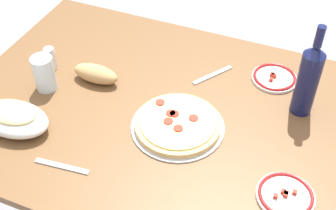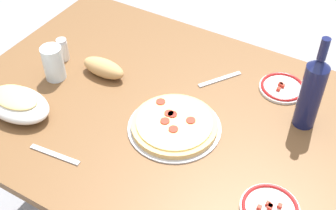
# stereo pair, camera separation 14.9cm
# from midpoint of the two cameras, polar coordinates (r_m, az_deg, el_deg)

# --- Properties ---
(dining_table) EXTENTS (1.41, 0.98, 0.73)m
(dining_table) POSITION_cam_midpoint_polar(r_m,az_deg,el_deg) (1.59, -2.69, -3.70)
(dining_table) COLOR brown
(dining_table) RESTS_ON ground
(pepperoni_pizza) EXTENTS (0.30, 0.30, 0.03)m
(pepperoni_pizza) POSITION_cam_midpoint_polar(r_m,az_deg,el_deg) (1.45, -1.74, -2.55)
(pepperoni_pizza) COLOR #B7B7BC
(pepperoni_pizza) RESTS_ON dining_table
(baked_pasta_dish) EXTENTS (0.24, 0.15, 0.08)m
(baked_pasta_dish) POSITION_cam_midpoint_polar(r_m,az_deg,el_deg) (1.54, -21.33, -1.57)
(baked_pasta_dish) COLOR white
(baked_pasta_dish) RESTS_ON dining_table
(wine_bottle) EXTENTS (0.07, 0.07, 0.33)m
(wine_bottle) POSITION_cam_midpoint_polar(r_m,az_deg,el_deg) (1.47, 14.29, 3.06)
(wine_bottle) COLOR #141942
(wine_bottle) RESTS_ON dining_table
(water_glass) EXTENTS (0.07, 0.07, 0.13)m
(water_glass) POSITION_cam_midpoint_polar(r_m,az_deg,el_deg) (1.64, -17.68, 3.68)
(water_glass) COLOR silver
(water_glass) RESTS_ON dining_table
(side_plate_near) EXTENTS (0.16, 0.16, 0.02)m
(side_plate_near) POSITION_cam_midpoint_polar(r_m,az_deg,el_deg) (1.66, 10.59, 3.26)
(side_plate_near) COLOR white
(side_plate_near) RESTS_ON dining_table
(side_plate_far) EXTENTS (0.16, 0.16, 0.02)m
(side_plate_far) POSITION_cam_midpoint_polar(r_m,az_deg,el_deg) (1.31, 11.21, -11.13)
(side_plate_far) COLOR white
(side_plate_far) RESTS_ON dining_table
(bread_loaf) EXTENTS (0.17, 0.07, 0.06)m
(bread_loaf) POSITION_cam_midpoint_polar(r_m,az_deg,el_deg) (1.64, -11.55, 3.70)
(bread_loaf) COLOR tan
(bread_loaf) RESTS_ON dining_table
(spice_shaker) EXTENTS (0.04, 0.04, 0.09)m
(spice_shaker) POSITION_cam_midpoint_polar(r_m,az_deg,el_deg) (1.73, -16.83, 5.43)
(spice_shaker) COLOR silver
(spice_shaker) RESTS_ON dining_table
(fork_left) EXTENTS (0.11, 0.15, 0.00)m
(fork_left) POSITION_cam_midpoint_polar(r_m,az_deg,el_deg) (1.65, 3.00, 3.62)
(fork_left) COLOR #B7B7BC
(fork_left) RESTS_ON dining_table
(fork_right) EXTENTS (0.17, 0.03, 0.00)m
(fork_right) POSITION_cam_midpoint_polar(r_m,az_deg,el_deg) (1.41, -16.05, -7.49)
(fork_right) COLOR #B7B7BC
(fork_right) RESTS_ON dining_table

